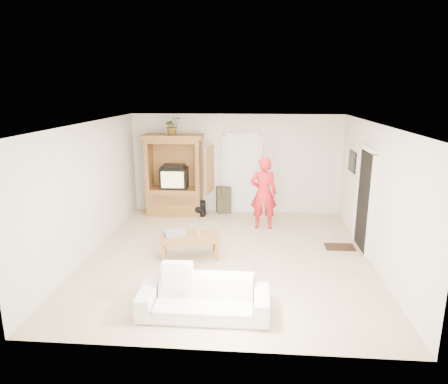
% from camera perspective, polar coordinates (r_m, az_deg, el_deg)
% --- Properties ---
extents(floor, '(6.00, 6.00, 0.00)m').
position_cam_1_polar(floor, '(8.06, 0.62, -9.04)').
color(floor, tan).
rests_on(floor, ground).
extents(ceiling, '(6.00, 6.00, 0.00)m').
position_cam_1_polar(ceiling, '(7.42, 0.68, 9.72)').
color(ceiling, white).
rests_on(ceiling, floor).
extents(wall_back, '(5.50, 0.00, 5.50)m').
position_cam_1_polar(wall_back, '(10.56, 1.76, 4.02)').
color(wall_back, silver).
rests_on(wall_back, floor).
extents(wall_front, '(5.50, 0.00, 5.50)m').
position_cam_1_polar(wall_front, '(4.80, -1.83, -9.03)').
color(wall_front, silver).
rests_on(wall_front, floor).
extents(wall_left, '(0.00, 6.00, 6.00)m').
position_cam_1_polar(wall_left, '(8.28, -18.70, 0.33)').
color(wall_left, silver).
rests_on(wall_left, floor).
extents(wall_right, '(0.00, 6.00, 6.00)m').
position_cam_1_polar(wall_right, '(7.94, 20.85, -0.44)').
color(wall_right, silver).
rests_on(wall_right, floor).
extents(armoire, '(1.82, 1.14, 2.10)m').
position_cam_1_polar(armoire, '(10.50, -6.97, 1.68)').
color(armoire, '#9C6530').
rests_on(armoire, floor).
extents(door_back, '(0.85, 0.05, 2.04)m').
position_cam_1_polar(door_back, '(10.58, 2.55, 2.48)').
color(door_back, white).
rests_on(door_back, floor).
extents(doorway_right, '(0.05, 0.90, 2.04)m').
position_cam_1_polar(doorway_right, '(8.56, 19.44, -1.22)').
color(doorway_right, black).
rests_on(doorway_right, floor).
extents(framed_picture, '(0.03, 0.60, 0.48)m').
position_cam_1_polar(framed_picture, '(9.67, 17.86, 4.17)').
color(framed_picture, black).
rests_on(framed_picture, wall_right).
extents(doormat, '(0.60, 0.40, 0.02)m').
position_cam_1_polar(doormat, '(8.78, 16.19, -7.54)').
color(doormat, '#382316').
rests_on(doormat, floor).
extents(plant, '(0.51, 0.48, 0.44)m').
position_cam_1_polar(plant, '(10.26, -7.38, 9.36)').
color(plant, '#4C7238').
rests_on(plant, armoire).
extents(man, '(0.63, 0.42, 1.71)m').
position_cam_1_polar(man, '(9.38, 5.67, -0.16)').
color(man, red).
rests_on(man, floor).
extents(sofa, '(1.89, 0.74, 0.55)m').
position_cam_1_polar(sofa, '(6.01, -2.88, -14.82)').
color(sofa, silver).
rests_on(sofa, floor).
extents(coffee_table, '(1.26, 0.85, 0.43)m').
position_cam_1_polar(coffee_table, '(7.90, -4.89, -6.64)').
color(coffee_table, brown).
rests_on(coffee_table, floor).
extents(towel, '(0.46, 0.41, 0.08)m').
position_cam_1_polar(towel, '(7.92, -7.02, -5.90)').
color(towel, '#CE444D').
rests_on(towel, coffee_table).
extents(candle, '(0.08, 0.08, 0.10)m').
position_cam_1_polar(candle, '(7.89, -3.71, -5.82)').
color(candle, tan).
rests_on(candle, coffee_table).
extents(backpack_black, '(0.35, 0.23, 0.40)m').
position_cam_1_polar(backpack_black, '(10.40, -3.60, -2.41)').
color(backpack_black, black).
rests_on(backpack_black, floor).
extents(backpack_olive, '(0.43, 0.36, 0.70)m').
position_cam_1_polar(backpack_olive, '(10.65, -0.05, -1.12)').
color(backpack_olive, '#47442B').
rests_on(backpack_olive, floor).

